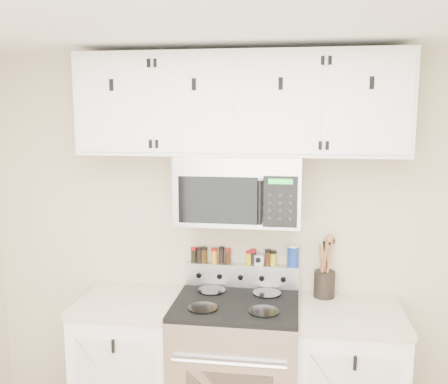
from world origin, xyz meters
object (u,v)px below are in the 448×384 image
object	(u,v)px
microwave	(239,189)
salt_canister	(293,256)
range	(236,371)
utensil_crock	(324,282)

from	to	relation	value
microwave	salt_canister	world-z (taller)	microwave
range	salt_canister	world-z (taller)	salt_canister
range	salt_canister	distance (m)	0.81
range	microwave	bearing A→B (deg)	89.77
utensil_crock	salt_canister	world-z (taller)	utensil_crock
utensil_crock	salt_canister	size ratio (longest dim) A/B	2.82
microwave	utensil_crock	xyz separation A→B (m)	(0.54, 0.11, -0.61)
range	utensil_crock	world-z (taller)	utensil_crock
range	microwave	size ratio (longest dim) A/B	1.45
range	utensil_crock	distance (m)	0.80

